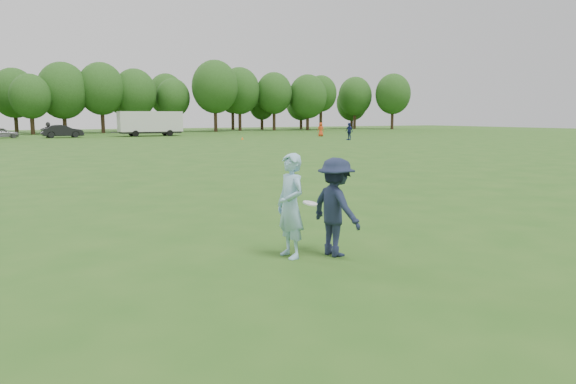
% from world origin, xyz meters
% --- Properties ---
extents(ground, '(200.00, 200.00, 0.00)m').
position_xyz_m(ground, '(0.00, 0.00, 0.00)').
color(ground, '#275417').
rests_on(ground, ground).
extents(thrower, '(0.51, 0.74, 1.96)m').
position_xyz_m(thrower, '(-0.07, -0.45, 0.98)').
color(thrower, '#90C2DF').
rests_on(thrower, ground).
extents(defender, '(0.83, 1.28, 1.87)m').
position_xyz_m(defender, '(0.74, -0.74, 0.93)').
color(defender, '#1B233C').
rests_on(defender, ground).
extents(player_far_b, '(0.57, 1.14, 1.88)m').
position_xyz_m(player_far_b, '(28.30, 37.96, 0.94)').
color(player_far_b, navy).
rests_on(player_far_b, ground).
extents(player_far_c, '(0.98, 0.75, 1.79)m').
position_xyz_m(player_far_c, '(30.73, 47.70, 0.90)').
color(player_far_c, '#DF431A').
rests_on(player_far_c, ground).
extents(player_far_d, '(1.78, 0.61, 1.91)m').
position_xyz_m(player_far_d, '(-0.44, 59.29, 0.95)').
color(player_far_d, '#262626').
rests_on(player_far_d, ground).
extents(car_e, '(4.01, 2.05, 1.31)m').
position_xyz_m(car_e, '(-5.45, 61.24, 0.65)').
color(car_e, gray).
rests_on(car_e, ground).
extents(car_f, '(4.85, 2.16, 1.55)m').
position_xyz_m(car_f, '(1.13, 59.51, 0.77)').
color(car_f, black).
rests_on(car_f, ground).
extents(field_cone, '(0.28, 0.28, 0.30)m').
position_xyz_m(field_cone, '(18.25, 44.20, 0.15)').
color(field_cone, '#FA630D').
rests_on(field_cone, ground).
extents(disc_in_play, '(0.32, 0.32, 0.09)m').
position_xyz_m(disc_in_play, '(0.18, -0.73, 1.05)').
color(disc_in_play, white).
rests_on(disc_in_play, ground).
extents(cargo_trailer, '(9.00, 2.75, 3.20)m').
position_xyz_m(cargo_trailer, '(11.72, 59.24, 1.78)').
color(cargo_trailer, silver).
rests_on(cargo_trailer, ground).
extents(treeline, '(130.35, 18.39, 11.74)m').
position_xyz_m(treeline, '(2.81, 76.90, 6.26)').
color(treeline, '#332114').
rests_on(treeline, ground).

